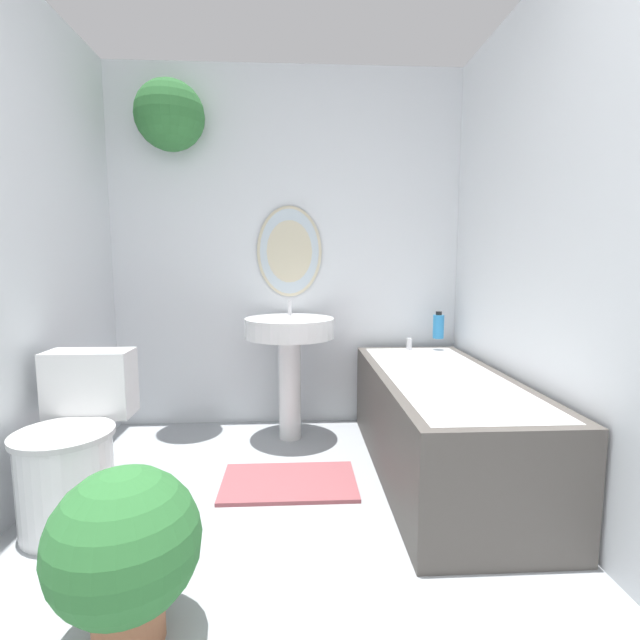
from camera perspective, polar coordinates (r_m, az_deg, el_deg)
The scene contains 8 objects.
wall_back at distance 3.20m, azimuth -6.49°, elevation 11.27°, with size 2.46×0.43×2.40m.
wall_right at distance 2.18m, azimuth 29.03°, elevation 8.35°, with size 0.06×2.77×2.40m.
toilet at distance 2.33m, azimuth -28.08°, elevation -14.11°, with size 0.40×0.57×0.71m.
pedestal_sink at distance 2.91m, azimuth -3.77°, elevation -2.87°, with size 0.56×0.56×0.88m.
bathtub at distance 2.58m, azimuth 14.65°, elevation -12.05°, with size 0.67×1.62×0.61m.
shampoo_bottle at distance 3.19m, azimuth 14.37°, elevation -0.73°, with size 0.07×0.07×0.18m.
potted_plant at distance 1.60m, azimuth -22.87°, elevation -24.39°, with size 0.44×0.44×0.53m.
bath_mat at distance 2.50m, azimuth -3.83°, elevation -19.30°, with size 0.68×0.42×0.02m.
Camera 1 is at (0.05, -0.53, 1.12)m, focal length 26.00 mm.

